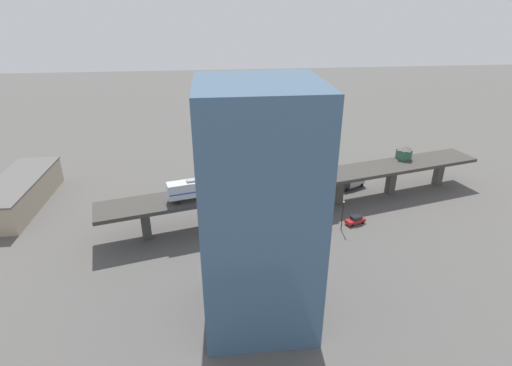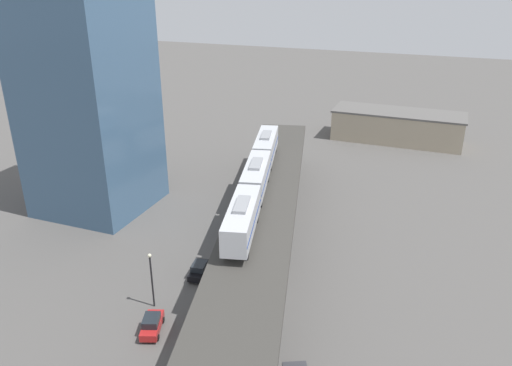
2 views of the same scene
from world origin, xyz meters
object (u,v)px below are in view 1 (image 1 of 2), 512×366
(street_car_black, at_px, (305,223))
(signal_hut, at_px, (404,152))
(subway_train, at_px, (256,179))
(street_lamp, at_px, (343,213))
(street_car_red, at_px, (355,220))
(street_car_silver, at_px, (248,222))
(warehouse_building, at_px, (19,193))
(delivery_truck, at_px, (352,181))
(office_tower, at_px, (259,212))

(street_car_black, bearing_deg, signal_hut, -59.19)
(subway_train, relative_size, street_lamp, 5.30)
(signal_hut, height_order, street_car_red, signal_hut)
(street_lamp, bearing_deg, street_car_silver, 79.03)
(signal_hut, xyz_separation_m, street_car_black, (-17.25, 28.93, -8.61))
(street_car_silver, relative_size, street_lamp, 0.68)
(warehouse_building, bearing_deg, delivery_truck, -89.19)
(subway_train, bearing_deg, warehouse_building, 76.52)
(street_lamp, bearing_deg, street_car_red, -60.84)
(street_car_silver, relative_size, delivery_truck, 0.63)
(warehouse_building, bearing_deg, office_tower, -128.52)
(subway_train, bearing_deg, street_car_red, -99.53)
(subway_train, xyz_separation_m, street_car_silver, (-1.97, 1.92, -9.35))
(signal_hut, distance_m, street_car_black, 34.77)
(subway_train, xyz_separation_m, street_car_black, (-3.66, -10.25, -9.35))
(signal_hut, distance_m, delivery_truck, 14.74)
(signal_hut, height_order, street_car_silver, signal_hut)
(delivery_truck, bearing_deg, street_car_silver, 119.54)
(street_lamp, bearing_deg, signal_hut, -48.03)
(street_car_silver, bearing_deg, office_tower, 178.35)
(delivery_truck, height_order, office_tower, office_tower)
(street_car_red, bearing_deg, warehouse_building, 77.62)
(delivery_truck, xyz_separation_m, office_tower, (-42.49, 29.36, 16.24))
(subway_train, distance_m, office_tower, 29.40)
(subway_train, height_order, delivery_truck, subway_train)
(delivery_truck, height_order, warehouse_building, warehouse_building)
(street_car_silver, relative_size, street_car_red, 1.00)
(subway_train, distance_m, warehouse_building, 56.57)
(street_car_red, relative_size, street_lamp, 0.68)
(signal_hut, relative_size, delivery_truck, 0.52)
(signal_hut, relative_size, street_car_red, 0.82)
(signal_hut, distance_m, street_lamp, 29.45)
(signal_hut, relative_size, street_lamp, 0.56)
(delivery_truck, relative_size, office_tower, 0.21)
(street_car_red, bearing_deg, street_lamp, 119.16)
(delivery_truck, bearing_deg, warehouse_building, 90.81)
(street_car_silver, distance_m, office_tower, 31.34)
(street_car_black, distance_m, street_car_red, 11.27)
(delivery_truck, xyz_separation_m, street_lamp, (-20.01, 9.03, 2.35))
(street_lamp, bearing_deg, subway_train, 71.93)
(subway_train, xyz_separation_m, signal_hut, (13.59, -39.18, -0.74))
(street_car_black, bearing_deg, street_car_red, -89.74)
(subway_train, relative_size, street_car_red, 7.74)
(street_lamp, bearing_deg, delivery_truck, -24.28)
(signal_hut, height_order, office_tower, office_tower)
(street_car_black, xyz_separation_m, street_car_silver, (1.70, 12.17, 0.00))
(street_car_black, xyz_separation_m, office_tower, (-24.59, 12.92, 17.06))
(street_car_black, relative_size, delivery_truck, 0.62)
(signal_hut, distance_m, office_tower, 59.78)
(subway_train, relative_size, delivery_truck, 4.92)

